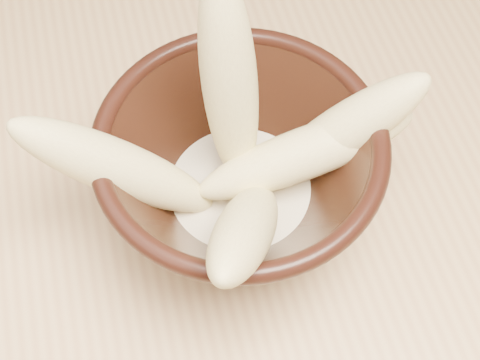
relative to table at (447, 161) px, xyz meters
The scene contains 8 objects.
table is the anchor object (origin of this frame).
bowl 0.28m from the table, 169.04° to the right, with size 0.22×0.22×0.12m.
milk_puddle 0.27m from the table, 169.04° to the right, with size 0.12×0.12×0.02m, color beige.
banana_upright 0.32m from the table, behind, with size 0.04×0.04×0.20m, color #D6C17E.
banana_left 0.38m from the table, behind, with size 0.04×0.04×0.17m, color #D6C17E.
banana_right 0.24m from the table, 163.77° to the right, with size 0.04×0.04×0.16m, color #D6C17E.
banana_across 0.26m from the table, 164.86° to the right, with size 0.04×0.04×0.18m, color #D6C17E.
banana_front 0.33m from the table, 156.06° to the right, with size 0.04×0.04×0.17m, color #D6C17E.
Camera 1 is at (-0.31, -0.31, 1.27)m, focal length 50.00 mm.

